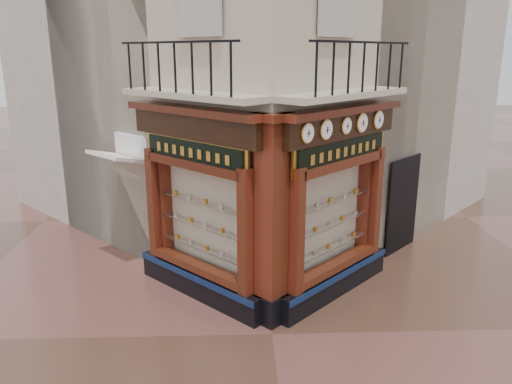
{
  "coord_description": "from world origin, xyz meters",
  "views": [
    {
      "loc": [
        -0.58,
        -8.06,
        4.98
      ],
      "look_at": [
        -0.23,
        2.0,
        2.15
      ],
      "focal_mm": 35.0,
      "sensor_mm": 36.0,
      "label": 1
    }
  ],
  "objects_px": {
    "corner_pilaster": "(271,225)",
    "signboard_right": "(343,151)",
    "clock_d": "(362,123)",
    "clock_b": "(326,130)",
    "awning": "(124,265)",
    "clock_e": "(378,120)",
    "signboard_left": "(193,152)",
    "clock_a": "(307,133)",
    "clock_c": "(346,126)"
  },
  "relations": [
    {
      "from": "clock_d",
      "to": "signboard_right",
      "type": "bearing_deg",
      "value": 166.97
    },
    {
      "from": "clock_b",
      "to": "clock_c",
      "type": "xyz_separation_m",
      "value": [
        0.47,
        0.47,
        0.0
      ]
    },
    {
      "from": "clock_a",
      "to": "clock_d",
      "type": "relative_size",
      "value": 0.91
    },
    {
      "from": "clock_c",
      "to": "clock_a",
      "type": "bearing_deg",
      "value": 180.0
    },
    {
      "from": "clock_b",
      "to": "signboard_right",
      "type": "distance_m",
      "value": 0.92
    },
    {
      "from": "clock_c",
      "to": "signboard_right",
      "type": "height_order",
      "value": "clock_c"
    },
    {
      "from": "clock_e",
      "to": "signboard_right",
      "type": "distance_m",
      "value": 1.24
    },
    {
      "from": "clock_b",
      "to": "clock_d",
      "type": "relative_size",
      "value": 0.96
    },
    {
      "from": "clock_a",
      "to": "clock_e",
      "type": "height_order",
      "value": "clock_e"
    },
    {
      "from": "corner_pilaster",
      "to": "signboard_left",
      "type": "relative_size",
      "value": 1.86
    },
    {
      "from": "corner_pilaster",
      "to": "awning",
      "type": "distance_m",
      "value": 4.75
    },
    {
      "from": "clock_b",
      "to": "clock_e",
      "type": "distance_m",
      "value": 1.87
    },
    {
      "from": "clock_a",
      "to": "corner_pilaster",
      "type": "bearing_deg",
      "value": 135.92
    },
    {
      "from": "clock_b",
      "to": "clock_e",
      "type": "bearing_deg",
      "value": 0.0
    },
    {
      "from": "clock_e",
      "to": "awning",
      "type": "relative_size",
      "value": 0.3
    },
    {
      "from": "clock_b",
      "to": "clock_c",
      "type": "relative_size",
      "value": 1.14
    },
    {
      "from": "corner_pilaster",
      "to": "signboard_right",
      "type": "height_order",
      "value": "corner_pilaster"
    },
    {
      "from": "clock_b",
      "to": "signboard_left",
      "type": "xyz_separation_m",
      "value": [
        -2.47,
        0.61,
        -0.52
      ]
    },
    {
      "from": "corner_pilaster",
      "to": "signboard_right",
      "type": "bearing_deg",
      "value": -10.25
    },
    {
      "from": "clock_c",
      "to": "corner_pilaster",
      "type": "bearing_deg",
      "value": 165.6
    },
    {
      "from": "corner_pilaster",
      "to": "clock_c",
      "type": "xyz_separation_m",
      "value": [
        1.48,
        0.87,
        1.67
      ]
    },
    {
      "from": "corner_pilaster",
      "to": "awning",
      "type": "relative_size",
      "value": 3.06
    },
    {
      "from": "corner_pilaster",
      "to": "signboard_right",
      "type": "relative_size",
      "value": 1.78
    },
    {
      "from": "clock_b",
      "to": "clock_d",
      "type": "xyz_separation_m",
      "value": [
        0.87,
        0.87,
        -0.0
      ]
    },
    {
      "from": "corner_pilaster",
      "to": "clock_e",
      "type": "bearing_deg",
      "value": -8.47
    },
    {
      "from": "corner_pilaster",
      "to": "signboard_right",
      "type": "distance_m",
      "value": 2.12
    },
    {
      "from": "clock_b",
      "to": "awning",
      "type": "xyz_separation_m",
      "value": [
        -4.4,
        2.28,
        -3.62
      ]
    },
    {
      "from": "corner_pilaster",
      "to": "signboard_left",
      "type": "bearing_deg",
      "value": 100.25
    },
    {
      "from": "corner_pilaster",
      "to": "clock_a",
      "type": "distance_m",
      "value": 1.78
    },
    {
      "from": "awning",
      "to": "signboard_left",
      "type": "bearing_deg",
      "value": -175.88
    },
    {
      "from": "clock_c",
      "to": "signboard_left",
      "type": "relative_size",
      "value": 0.15
    },
    {
      "from": "clock_a",
      "to": "clock_b",
      "type": "relative_size",
      "value": 0.95
    },
    {
      "from": "awning",
      "to": "clock_d",
      "type": "bearing_deg",
      "value": -150.01
    },
    {
      "from": "signboard_left",
      "to": "clock_c",
      "type": "bearing_deg",
      "value": -137.72
    },
    {
      "from": "clock_b",
      "to": "awning",
      "type": "distance_m",
      "value": 6.14
    },
    {
      "from": "awning",
      "to": "signboard_left",
      "type": "height_order",
      "value": "signboard_left"
    },
    {
      "from": "clock_c",
      "to": "clock_d",
      "type": "height_order",
      "value": "clock_d"
    },
    {
      "from": "signboard_left",
      "to": "clock_d",
      "type": "bearing_deg",
      "value": -130.55
    },
    {
      "from": "clock_d",
      "to": "clock_e",
      "type": "relative_size",
      "value": 1.02
    },
    {
      "from": "clock_b",
      "to": "signboard_left",
      "type": "bearing_deg",
      "value": 121.17
    },
    {
      "from": "clock_a",
      "to": "clock_b",
      "type": "distance_m",
      "value": 0.56
    },
    {
      "from": "signboard_right",
      "to": "awning",
      "type": "bearing_deg",
      "value": 115.99
    },
    {
      "from": "corner_pilaster",
      "to": "signboard_right",
      "type": "xyz_separation_m",
      "value": [
        1.46,
        1.01,
        1.15
      ]
    },
    {
      "from": "clock_a",
      "to": "clock_c",
      "type": "height_order",
      "value": "clock_a"
    },
    {
      "from": "clock_d",
      "to": "clock_b",
      "type": "bearing_deg",
      "value": -180.0
    },
    {
      "from": "clock_b",
      "to": "signboard_right",
      "type": "relative_size",
      "value": 0.17
    },
    {
      "from": "corner_pilaster",
      "to": "signboard_left",
      "type": "xyz_separation_m",
      "value": [
        -1.46,
        1.01,
        1.15
      ]
    },
    {
      "from": "awning",
      "to": "signboard_right",
      "type": "relative_size",
      "value": 0.58
    },
    {
      "from": "clock_a",
      "to": "signboard_left",
      "type": "xyz_separation_m",
      "value": [
        -2.07,
        1.0,
        -0.52
      ]
    },
    {
      "from": "clock_b",
      "to": "clock_c",
      "type": "height_order",
      "value": "clock_b"
    }
  ]
}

